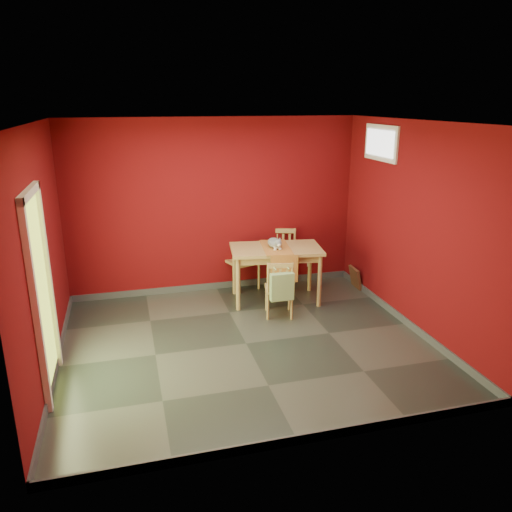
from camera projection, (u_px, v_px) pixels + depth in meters
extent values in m
plane|color=#2D342D|center=(246.00, 344.00, 6.28)|extent=(4.50, 4.50, 0.00)
plane|color=#610A0D|center=(215.00, 207.00, 7.72)|extent=(4.50, 0.00, 4.50)
plane|color=#610A0D|center=(304.00, 305.00, 4.03)|extent=(4.50, 0.00, 4.50)
plane|color=#610A0D|center=(41.00, 255.00, 5.32)|extent=(0.00, 4.00, 4.00)
plane|color=#610A0D|center=(415.00, 228.00, 6.43)|extent=(0.00, 4.00, 4.00)
plane|color=white|center=(245.00, 122.00, 5.47)|extent=(4.50, 4.50, 0.00)
cube|color=#3F4244|center=(217.00, 286.00, 8.10)|extent=(4.50, 0.02, 0.10)
cube|color=#3F4244|center=(300.00, 439.00, 4.43)|extent=(4.50, 0.02, 0.10)
cube|color=#3F4244|center=(57.00, 363.00, 5.71)|extent=(0.03, 4.00, 0.10)
cube|color=#3F4244|center=(405.00, 320.00, 6.82)|extent=(0.03, 4.00, 0.10)
cube|color=#B7D838|center=(41.00, 297.00, 5.05)|extent=(0.02, 0.85, 2.05)
cube|color=white|center=(36.00, 311.00, 4.62)|extent=(0.06, 0.08, 2.13)
cube|color=white|center=(48.00, 278.00, 5.47)|extent=(0.06, 0.08, 2.13)
cube|color=white|center=(29.00, 193.00, 4.74)|extent=(0.06, 1.01, 0.08)
cube|color=white|center=(381.00, 143.00, 7.05)|extent=(0.03, 0.90, 0.50)
cube|color=white|center=(380.00, 143.00, 7.04)|extent=(0.02, 0.76, 0.36)
cube|color=silver|center=(310.00, 263.00, 8.42)|extent=(0.08, 0.02, 0.12)
cube|color=tan|center=(276.00, 249.00, 7.42)|extent=(1.43, 0.96, 0.04)
cube|color=tan|center=(276.00, 254.00, 7.44)|extent=(1.28, 0.81, 0.11)
cylinder|color=tan|center=(238.00, 284.00, 7.17)|extent=(0.06, 0.06, 0.79)
cylinder|color=tan|center=(234.00, 270.00, 7.78)|extent=(0.06, 0.06, 0.79)
cylinder|color=tan|center=(320.00, 281.00, 7.30)|extent=(0.06, 0.06, 0.79)
cylinder|color=tan|center=(310.00, 267.00, 7.92)|extent=(0.06, 0.06, 0.79)
cube|color=#B5712E|center=(276.00, 247.00, 7.41)|extent=(0.51, 0.86, 0.01)
cube|color=#B5712E|center=(284.00, 269.00, 7.09)|extent=(0.39, 0.06, 0.41)
cube|color=tan|center=(242.00, 261.00, 8.01)|extent=(0.57, 0.57, 0.04)
cylinder|color=tan|center=(239.00, 281.00, 7.83)|extent=(0.04, 0.04, 0.43)
cylinder|color=tan|center=(226.00, 274.00, 8.12)|extent=(0.04, 0.04, 0.43)
cylinder|color=tan|center=(259.00, 276.00, 8.03)|extent=(0.04, 0.04, 0.43)
cylinder|color=tan|center=(246.00, 270.00, 8.33)|extent=(0.04, 0.04, 0.43)
cylinder|color=tan|center=(226.00, 245.00, 7.97)|extent=(0.04, 0.04, 0.47)
cylinder|color=tan|center=(246.00, 241.00, 8.18)|extent=(0.04, 0.04, 0.47)
cube|color=tan|center=(236.00, 232.00, 8.02)|extent=(0.39, 0.17, 0.07)
cube|color=tan|center=(230.00, 247.00, 8.03)|extent=(0.04, 0.03, 0.37)
cube|color=tan|center=(236.00, 246.00, 8.09)|extent=(0.04, 0.03, 0.37)
cube|color=tan|center=(241.00, 245.00, 8.15)|extent=(0.04, 0.03, 0.37)
cube|color=tan|center=(282.00, 261.00, 8.06)|extent=(0.56, 0.56, 0.04)
cylinder|color=tan|center=(270.00, 278.00, 7.97)|extent=(0.04, 0.04, 0.43)
cylinder|color=tan|center=(271.00, 270.00, 8.33)|extent=(0.04, 0.04, 0.43)
cylinder|color=tan|center=(294.00, 278.00, 7.94)|extent=(0.04, 0.04, 0.43)
cylinder|color=tan|center=(294.00, 271.00, 8.29)|extent=(0.04, 0.04, 0.43)
cylinder|color=tan|center=(272.00, 242.00, 8.18)|extent=(0.04, 0.04, 0.47)
cylinder|color=tan|center=(295.00, 242.00, 8.15)|extent=(0.04, 0.04, 0.47)
cube|color=tan|center=(283.00, 231.00, 8.10)|extent=(0.39, 0.17, 0.07)
cube|color=tan|center=(277.00, 244.00, 8.18)|extent=(0.04, 0.03, 0.37)
cube|color=tan|center=(283.00, 245.00, 8.18)|extent=(0.04, 0.03, 0.37)
cube|color=tan|center=(289.00, 245.00, 8.17)|extent=(0.04, 0.03, 0.37)
cube|color=tan|center=(279.00, 289.00, 7.01)|extent=(0.46, 0.46, 0.04)
cylinder|color=tan|center=(289.00, 298.00, 7.23)|extent=(0.03, 0.03, 0.38)
cylinder|color=tan|center=(292.00, 307.00, 6.92)|extent=(0.03, 0.03, 0.38)
cylinder|color=tan|center=(266.00, 298.00, 7.22)|extent=(0.03, 0.03, 0.38)
cylinder|color=tan|center=(268.00, 307.00, 6.90)|extent=(0.03, 0.03, 0.38)
cylinder|color=tan|center=(292.00, 277.00, 6.79)|extent=(0.03, 0.03, 0.41)
cylinder|color=tan|center=(268.00, 278.00, 6.77)|extent=(0.03, 0.03, 0.41)
cube|color=tan|center=(280.00, 266.00, 6.73)|extent=(0.35, 0.11, 0.06)
cube|color=tan|center=(287.00, 280.00, 6.79)|extent=(0.04, 0.03, 0.32)
cube|color=tan|center=(280.00, 280.00, 6.79)|extent=(0.04, 0.03, 0.32)
cube|color=tan|center=(273.00, 280.00, 6.79)|extent=(0.04, 0.03, 0.32)
cube|color=#8CAF70|center=(282.00, 287.00, 6.74)|extent=(0.32, 0.10, 0.38)
cylinder|color=#8CAF70|center=(274.00, 268.00, 6.70)|extent=(0.02, 0.16, 0.02)
cylinder|color=#8CAF70|center=(287.00, 267.00, 6.74)|extent=(0.02, 0.16, 0.02)
cube|color=brown|center=(355.00, 278.00, 8.10)|extent=(0.13, 0.35, 0.34)
cube|color=black|center=(355.00, 278.00, 8.10)|extent=(0.08, 0.24, 0.24)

